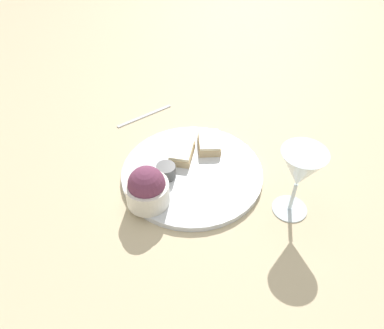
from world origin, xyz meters
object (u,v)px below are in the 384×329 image
at_px(wine_glass, 300,171).
at_px(fork, 145,116).
at_px(cheese_toast_near, 209,143).
at_px(salad_bowl, 147,189).
at_px(sauce_ramekin, 166,171).
at_px(cheese_toast_far, 182,152).

distance_m(wine_glass, fork, 0.49).
distance_m(cheese_toast_near, fork, 0.23).
height_order(salad_bowl, cheese_toast_near, salad_bowl).
distance_m(cheese_toast_near, wine_glass, 0.27).
bearing_deg(fork, salad_bowl, 7.93).
relative_size(cheese_toast_near, fork, 0.59).
distance_m(sauce_ramekin, wine_glass, 0.30).
height_order(cheese_toast_near, cheese_toast_far, same).
distance_m(salad_bowl, wine_glass, 0.31).
relative_size(salad_bowl, fork, 0.66).
distance_m(salad_bowl, sauce_ramekin, 0.09).
relative_size(sauce_ramekin, wine_glass, 0.27).
relative_size(salad_bowl, wine_glass, 0.56).
relative_size(cheese_toast_far, wine_glass, 0.53).
bearing_deg(salad_bowl, wine_glass, 88.92).
bearing_deg(fork, cheese_toast_far, 32.12).
distance_m(sauce_ramekin, cheese_toast_near, 0.15).
height_order(cheese_toast_far, fork, cheese_toast_far).
bearing_deg(cheese_toast_far, salad_bowl, -24.97).
bearing_deg(fork, cheese_toast_near, 51.61).
bearing_deg(salad_bowl, sauce_ramekin, 155.84).
relative_size(sauce_ramekin, cheese_toast_far, 0.50).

